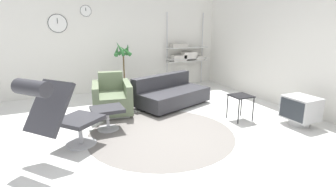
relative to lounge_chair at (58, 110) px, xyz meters
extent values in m
plane|color=silver|center=(1.51, 0.33, -0.64)|extent=(12.00, 12.00, 0.00)
cube|color=silver|center=(1.51, 3.31, 0.76)|extent=(12.00, 0.06, 2.80)
cylinder|color=black|center=(0.22, 3.27, 1.10)|extent=(0.43, 0.01, 0.43)
cylinder|color=white|center=(0.22, 3.27, 1.10)|extent=(0.40, 0.02, 0.40)
cube|color=black|center=(0.22, 3.25, 1.16)|extent=(0.01, 0.01, 0.12)
cylinder|color=black|center=(0.87, 3.27, 1.39)|extent=(0.26, 0.01, 0.26)
cylinder|color=white|center=(0.87, 3.27, 1.39)|extent=(0.25, 0.02, 0.25)
cube|color=black|center=(0.87, 3.25, 1.43)|extent=(0.01, 0.01, 0.07)
cube|color=silver|center=(4.50, 0.33, 0.76)|extent=(0.06, 12.00, 2.80)
cylinder|color=slate|center=(1.50, 0.09, -0.64)|extent=(2.36, 2.36, 0.01)
cylinder|color=#BCBCC1|center=(0.27, 0.22, -0.63)|extent=(0.62, 0.62, 0.02)
cylinder|color=#BCBCC1|center=(0.27, 0.22, -0.46)|extent=(0.06, 0.06, 0.33)
cube|color=#2D2D33|center=(0.27, 0.22, -0.26)|extent=(0.78, 0.77, 0.06)
cube|color=#2D2D33|center=(-0.10, -0.08, 0.07)|extent=(0.68, 0.69, 0.62)
cylinder|color=#2D2D33|center=(-0.25, -0.21, 0.37)|extent=(0.46, 0.49, 0.19)
cylinder|color=#BCBCC1|center=(0.75, 0.63, -0.63)|extent=(0.36, 0.36, 0.02)
cylinder|color=#BCBCC1|center=(0.75, 0.63, -0.47)|extent=(0.05, 0.05, 0.31)
cube|color=#2D2D33|center=(0.75, 0.63, -0.29)|extent=(0.52, 0.44, 0.06)
cube|color=silver|center=(1.01, 1.42, -0.61)|extent=(0.71, 0.81, 0.06)
cube|color=#667556|center=(1.01, 1.42, -0.41)|extent=(0.62, 0.94, 0.35)
cube|color=#667556|center=(1.07, 1.77, -0.05)|extent=(0.51, 0.26, 0.37)
cube|color=#667556|center=(1.31, 1.37, -0.31)|extent=(0.26, 0.88, 0.56)
cube|color=#667556|center=(0.71, 1.47, -0.31)|extent=(0.26, 0.88, 0.56)
cube|color=black|center=(2.32, 1.43, -0.62)|extent=(1.59, 1.17, 0.05)
cube|color=#333338|center=(2.32, 1.43, -0.44)|extent=(1.78, 1.34, 0.30)
cube|color=#333338|center=(2.21, 1.73, -0.15)|extent=(1.56, 0.73, 0.29)
cube|color=black|center=(3.09, 0.11, -0.18)|extent=(0.37, 0.37, 0.02)
cylinder|color=black|center=(2.92, -0.06, -0.42)|extent=(0.02, 0.02, 0.45)
cylinder|color=black|center=(3.25, -0.06, -0.42)|extent=(0.02, 0.02, 0.45)
cylinder|color=black|center=(2.92, 0.27, -0.42)|extent=(0.02, 0.02, 0.45)
cylinder|color=black|center=(3.25, 0.27, -0.42)|extent=(0.02, 0.02, 0.45)
cylinder|color=#B7B7B7|center=(3.88, -0.54, -0.59)|extent=(0.34, 0.34, 0.11)
cube|color=#B7B7B7|center=(3.88, -0.54, -0.33)|extent=(0.47, 0.54, 0.40)
cube|color=#282D33|center=(3.65, -0.54, -0.33)|extent=(0.02, 0.47, 0.34)
cylinder|color=brown|center=(1.59, 2.68, -0.52)|extent=(0.26, 0.26, 0.26)
cylinder|color=#382819|center=(1.59, 2.68, -0.40)|extent=(0.24, 0.24, 0.02)
cylinder|color=brown|center=(1.59, 2.68, -0.01)|extent=(0.04, 0.04, 0.76)
cone|color=#2D6B33|center=(1.70, 2.67, 0.50)|extent=(0.13, 0.30, 0.32)
cone|color=#2D6B33|center=(1.65, 2.81, 0.46)|extent=(0.34, 0.22, 0.26)
cone|color=#2D6B33|center=(1.46, 2.74, 0.47)|extent=(0.24, 0.36, 0.28)
cone|color=#2D6B33|center=(1.51, 2.61, 0.52)|extent=(0.25, 0.30, 0.36)
cone|color=#2D6B33|center=(1.61, 2.55, 0.47)|extent=(0.33, 0.15, 0.28)
cylinder|color=#BCBCC1|center=(2.98, 3.20, 0.38)|extent=(0.03, 0.03, 2.04)
cylinder|color=#BCBCC1|center=(4.12, 3.20, 0.38)|extent=(0.03, 0.03, 2.04)
cube|color=silver|center=(3.55, 3.08, 0.06)|extent=(1.20, 0.28, 0.02)
cube|color=silver|center=(3.55, 3.08, 0.13)|extent=(1.20, 0.28, 0.02)
cube|color=silver|center=(3.55, 3.08, 0.44)|extent=(1.20, 0.28, 0.02)
cube|color=beige|center=(3.29, 3.07, 0.16)|extent=(0.40, 0.24, 0.16)
cube|color=silver|center=(3.62, 3.07, 0.23)|extent=(0.42, 0.24, 0.17)
cube|color=#B7B2A8|center=(3.28, 3.07, 0.50)|extent=(0.45, 0.24, 0.11)
cube|color=beige|center=(3.92, 3.07, 0.13)|extent=(0.25, 0.24, 0.11)
camera|label=1|loc=(-0.02, -3.55, 1.08)|focal=28.00mm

